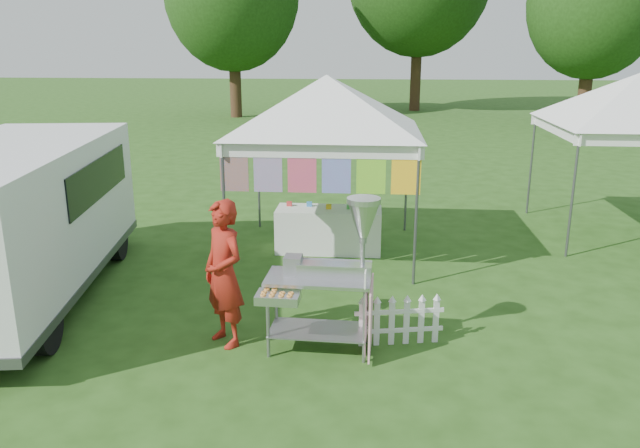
{
  "coord_description": "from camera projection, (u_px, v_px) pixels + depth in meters",
  "views": [
    {
      "loc": [
        0.76,
        -6.76,
        3.46
      ],
      "look_at": [
        0.07,
        1.41,
        1.1
      ],
      "focal_mm": 35.0,
      "sensor_mm": 36.0,
      "label": 1
    }
  ],
  "objects": [
    {
      "name": "vendor",
      "position": [
        224.0,
        274.0,
        7.29
      ],
      "size": [
        0.76,
        0.75,
        1.77
      ],
      "primitive_type": "imported",
      "rotation": [
        0.0,
        0.0,
        -0.77
      ],
      "color": "maroon",
      "rests_on": "ground"
    },
    {
      "name": "tree_right",
      "position": [
        595.0,
        2.0,
        26.31
      ],
      "size": [
        5.6,
        5.6,
        8.42
      ],
      "color": "#371D14",
      "rests_on": "ground"
    },
    {
      "name": "donut_cart",
      "position": [
        335.0,
        264.0,
        7.03
      ],
      "size": [
        1.35,
        0.87,
        1.84
      ],
      "rotation": [
        0.0,
        0.0,
        -0.04
      ],
      "color": "gray",
      "rests_on": "ground"
    },
    {
      "name": "canopy_main",
      "position": [
        327.0,
        75.0,
        10.01
      ],
      "size": [
        4.24,
        4.24,
        3.45
      ],
      "color": "#59595E",
      "rests_on": "ground"
    },
    {
      "name": "ground",
      "position": [
        304.0,
        344.0,
        7.49
      ],
      "size": [
        120.0,
        120.0,
        0.0
      ],
      "primitive_type": "plane",
      "color": "#244714",
      "rests_on": "ground"
    },
    {
      "name": "picket_fence",
      "position": [
        399.0,
        322.0,
        7.41
      ],
      "size": [
        1.06,
        0.24,
        0.56
      ],
      "rotation": [
        0.0,
        0.0,
        0.2
      ],
      "color": "silver",
      "rests_on": "ground"
    },
    {
      "name": "display_table",
      "position": [
        329.0,
        230.0,
        10.79
      ],
      "size": [
        1.8,
        0.7,
        0.76
      ],
      "primitive_type": "cube",
      "color": "white",
      "rests_on": "ground"
    },
    {
      "name": "cargo_van",
      "position": [
        16.0,
        217.0,
        8.62
      ],
      "size": [
        2.81,
        5.45,
        2.16
      ],
      "rotation": [
        0.0,
        0.0,
        0.14
      ],
      "color": "silver",
      "rests_on": "ground"
    }
  ]
}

